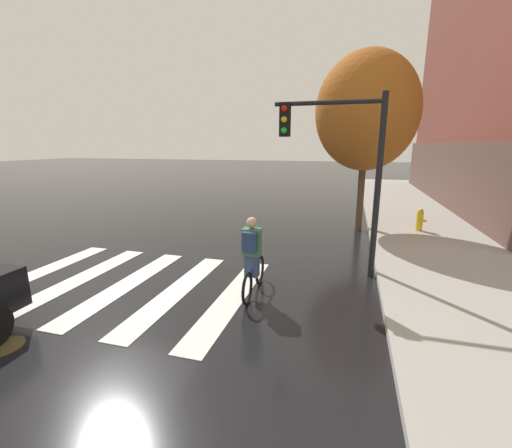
{
  "coord_description": "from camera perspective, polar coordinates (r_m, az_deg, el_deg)",
  "views": [
    {
      "loc": [
        4.76,
        -6.01,
        3.09
      ],
      "look_at": [
        2.34,
        2.58,
        0.97
      ],
      "focal_mm": 23.47,
      "sensor_mm": 36.0,
      "label": 1
    }
  ],
  "objects": [
    {
      "name": "crosswalk_stripes",
      "position": [
        8.24,
        -21.08,
        -9.54
      ],
      "size": [
        5.6,
        4.19,
        0.01
      ],
      "color": "silver",
      "rests_on": "ground"
    },
    {
      "name": "fire_hydrant",
      "position": [
        13.0,
        26.14,
        0.65
      ],
      "size": [
        0.33,
        0.22,
        0.78
      ],
      "color": "gold",
      "rests_on": "sidewalk"
    },
    {
      "name": "traffic_light_near",
      "position": [
        8.01,
        14.42,
        11.34
      ],
      "size": [
        2.47,
        0.28,
        4.2
      ],
      "color": "black",
      "rests_on": "ground"
    },
    {
      "name": "cyclist",
      "position": [
        6.87,
        -0.62,
        -5.7
      ],
      "size": [
        0.37,
        1.71,
        1.69
      ],
      "color": "black",
      "rests_on": "ground"
    },
    {
      "name": "manhole_cover",
      "position": [
        6.87,
        -37.34,
        -16.26
      ],
      "size": [
        0.64,
        0.64,
        0.01
      ],
      "primitive_type": "cylinder",
      "color": "#473D1E",
      "rests_on": "ground"
    },
    {
      "name": "street_tree_near",
      "position": [
        12.68,
        18.33,
        17.69
      ],
      "size": [
        3.48,
        3.48,
        6.2
      ],
      "color": "#4C3823",
      "rests_on": "ground"
    },
    {
      "name": "ground_plane",
      "position": [
        8.26,
        -21.27,
        -9.54
      ],
      "size": [
        120.0,
        120.0,
        0.0
      ],
      "primitive_type": "plane",
      "color": "black"
    }
  ]
}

